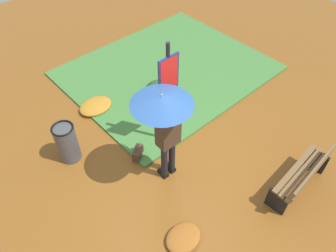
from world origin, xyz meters
The scene contains 10 objects.
ground_plane centered at (0.00, 0.00, 0.00)m, with size 18.00×18.00×0.00m, color brown.
grass_verge centered at (-2.16, -2.39, 0.03)m, with size 4.80×4.00×0.05m.
person_with_umbrella centered at (0.06, 0.00, 1.55)m, with size 0.96×0.96×2.04m.
info_sign_post centered at (-0.57, -0.61, 1.44)m, with size 0.44×0.07×2.30m.
handbag centered at (0.16, -0.69, 0.13)m, with size 0.33×0.28×0.37m.
park_bench centered at (-1.51, 1.81, 0.40)m, with size 1.40×0.45×0.75m.
trash_bin centered at (1.13, -1.57, 0.42)m, with size 0.42×0.42×0.83m.
shrub_cluster centered at (-1.15, -1.64, 0.27)m, with size 0.71×0.64×0.58m.
leaf_pile_near_person centered at (-0.01, -2.42, 0.08)m, with size 0.75×0.60×0.17m.
leaf_pile_by_bench centered at (0.69, 1.13, 0.07)m, with size 0.61×0.49×0.13m.
Camera 1 is at (2.45, 2.71, 5.06)m, focal length 35.07 mm.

